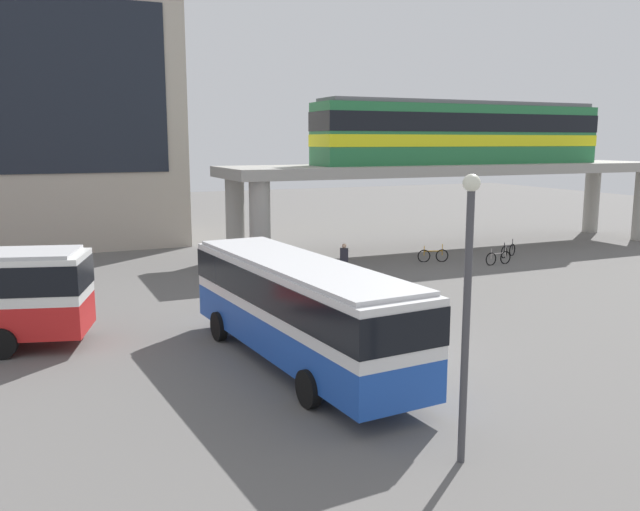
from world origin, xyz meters
TOP-DOWN VIEW (x-y plane):
  - ground_plane at (0.00, 10.00)m, footprint 120.00×120.00m
  - elevated_platform at (14.75, 16.31)m, footprint 30.07×6.05m
  - train at (15.00, 16.31)m, footprint 19.52×2.96m
  - bus_main at (-2.82, -0.34)m, footprint 3.45×11.21m
  - bicycle_black at (15.75, 12.34)m, footprint 1.66×0.79m
  - bicycle_silver at (13.61, 10.59)m, footprint 1.79×0.18m
  - bicycle_orange at (10.76, 12.75)m, footprint 1.72×0.60m
  - pedestrian_waiting_near_stop at (4.09, 10.59)m, footprint 0.48×0.42m
  - lamp_post at (-1.98, -7.52)m, footprint 0.36×0.36m

SIDE VIEW (x-z plane):
  - ground_plane at x=0.00m, z-range 0.00..0.00m
  - bicycle_black at x=15.75m, z-range -0.16..0.88m
  - bicycle_silver at x=13.61m, z-range -0.16..0.88m
  - bicycle_orange at x=10.76m, z-range -0.16..0.88m
  - pedestrian_waiting_near_stop at x=4.09m, z-range -0.05..1.72m
  - bus_main at x=-2.82m, z-range 0.38..3.60m
  - lamp_post at x=-1.98m, z-range 0.56..6.68m
  - elevated_platform at x=14.75m, z-range 1.91..7.25m
  - train at x=15.00m, z-range 5.39..9.23m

